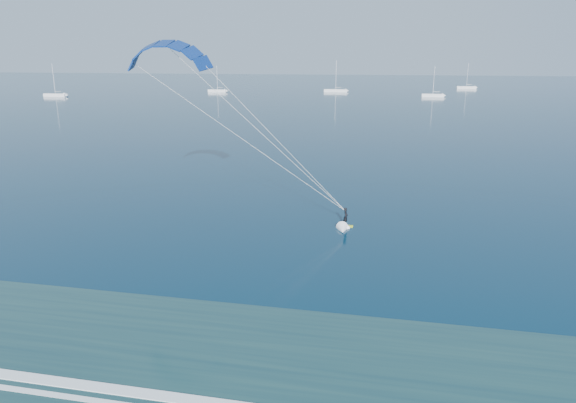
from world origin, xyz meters
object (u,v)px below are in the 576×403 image
(sailboat_1, at_px, (218,91))
(sailboat_4, at_px, (466,87))
(sailboat_3, at_px, (433,95))
(sailboat_0, at_px, (56,95))
(sailboat_2, at_px, (336,90))
(kitesurfer_rig, at_px, (255,128))

(sailboat_1, distance_m, sailboat_4, 120.76)
(sailboat_3, height_order, sailboat_4, sailboat_4)
(sailboat_0, relative_size, sailboat_4, 1.03)
(sailboat_1, bearing_deg, sailboat_0, -145.12)
(sailboat_2, distance_m, sailboat_3, 45.55)
(sailboat_1, relative_size, sailboat_4, 0.93)
(sailboat_2, height_order, sailboat_3, sailboat_2)
(sailboat_0, height_order, sailboat_1, sailboat_0)
(kitesurfer_rig, bearing_deg, sailboat_2, 94.35)
(sailboat_0, bearing_deg, kitesurfer_rig, -49.47)
(sailboat_2, bearing_deg, sailboat_0, -154.63)
(sailboat_2, relative_size, sailboat_3, 1.16)
(kitesurfer_rig, xyz_separation_m, sailboat_1, (-64.95, 175.85, -8.37))
(sailboat_0, relative_size, sailboat_3, 1.08)
(kitesurfer_rig, xyz_separation_m, sailboat_4, (45.42, 224.84, -8.36))
(sailboat_3, xyz_separation_m, sailboat_4, (19.50, 58.28, 0.00))
(kitesurfer_rig, distance_m, sailboat_4, 229.54)
(sailboat_1, xyz_separation_m, sailboat_2, (50.67, 12.10, 0.01))
(kitesurfer_rig, xyz_separation_m, sailboat_0, (-118.47, 138.54, -8.36))
(kitesurfer_rig, height_order, sailboat_3, kitesurfer_rig)
(sailboat_0, relative_size, sailboat_1, 1.11)
(sailboat_1, bearing_deg, sailboat_3, -5.84)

